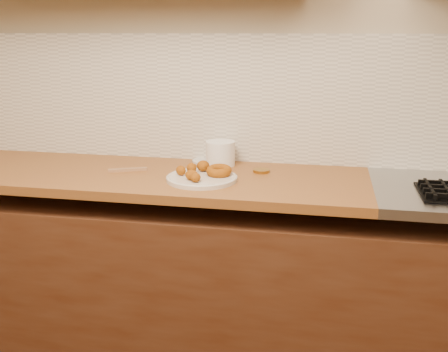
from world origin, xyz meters
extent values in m
cube|color=#B9AA8F|center=(0.00, 2.00, 1.35)|extent=(4.00, 0.02, 2.70)
cube|color=#4E2E1D|center=(0.00, 1.69, 0.39)|extent=(3.60, 0.60, 0.77)
cube|color=brown|center=(-0.65, 1.69, 0.88)|extent=(2.30, 0.62, 0.04)
cube|color=silver|center=(0.00, 1.99, 1.20)|extent=(3.60, 0.02, 0.60)
cube|color=black|center=(0.71, 1.61, 0.92)|extent=(0.01, 0.24, 0.02)
cube|color=black|center=(0.77, 1.61, 0.92)|extent=(0.01, 0.24, 0.02)
cylinder|color=beige|center=(-0.21, 1.62, 0.91)|extent=(0.30, 0.30, 0.02)
torus|color=#9A4E0E|center=(-0.14, 1.65, 0.94)|extent=(0.12, 0.12, 0.05)
ellipsoid|color=#9A4E0E|center=(-0.26, 1.66, 0.94)|extent=(0.05, 0.05, 0.04)
ellipsoid|color=#9A4E0E|center=(-0.30, 1.62, 0.94)|extent=(0.05, 0.05, 0.04)
ellipsoid|color=#9A4E0E|center=(-0.23, 1.56, 0.94)|extent=(0.06, 0.05, 0.04)
ellipsoid|color=#9A4E0E|center=(-0.21, 1.53, 0.94)|extent=(0.05, 0.06, 0.04)
ellipsoid|color=#9A4E0E|center=(-0.22, 1.70, 0.94)|extent=(0.07, 0.07, 0.05)
cylinder|color=white|center=(-0.18, 1.89, 0.96)|extent=(0.17, 0.17, 0.11)
cylinder|color=silver|center=(-0.26, 1.94, 0.90)|extent=(0.17, 0.17, 0.01)
cylinder|color=olive|center=(0.03, 1.80, 0.91)|extent=(0.09, 0.09, 0.01)
cube|color=#9A6F4A|center=(-0.57, 1.70, 0.91)|extent=(0.17, 0.09, 0.01)
camera|label=1|loc=(0.30, -0.46, 1.51)|focal=42.00mm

